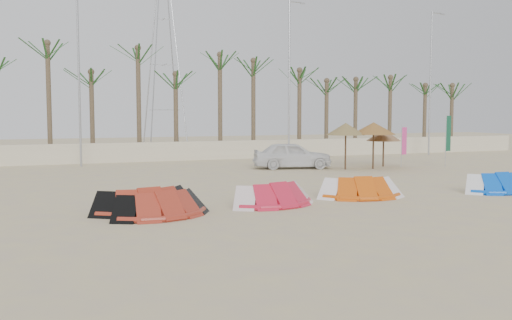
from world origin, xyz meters
name	(u,v)px	position (x,y,z in m)	size (l,w,h in m)	color
ground	(324,214)	(0.00, 0.00, 0.00)	(120.00, 120.00, 0.00)	#D3C083
boundary_wall	(170,151)	(0.00, 22.00, 0.65)	(60.00, 0.30, 1.30)	beige
palm_line	(174,68)	(0.67, 23.50, 6.44)	(52.00, 4.00, 7.70)	brown
lamp_b	(79,72)	(-5.96, 20.00, 5.77)	(1.25, 0.14, 11.00)	#A5A8AD
lamp_c	(290,77)	(8.04, 20.00, 5.77)	(1.25, 0.14, 11.00)	#A5A8AD
lamp_d	(431,80)	(20.04, 20.00, 5.77)	(1.25, 0.14, 11.00)	#A5A8AD
pylon	(165,154)	(1.00, 28.00, 0.00)	(3.00, 3.00, 14.00)	#A5A8AD
kite_red_left	(144,199)	(-5.32, 2.71, 0.42)	(3.74, 2.08, 0.90)	#AE321D
kite_red_mid	(160,203)	(-5.01, 1.67, 0.42)	(3.58, 2.31, 0.90)	#A12E1D
kite_red_right	(272,193)	(-0.84, 2.34, 0.42)	(3.51, 2.15, 0.90)	red
kite_orange	(357,187)	(2.98, 2.81, 0.42)	(3.47, 2.07, 0.90)	#D8540D
kite_blue	(494,182)	(9.09, 2.02, 0.42)	(3.15, 1.67, 0.90)	blue
parasol_left	(346,129)	(8.13, 12.48, 2.35)	(2.27, 2.27, 2.70)	#4C331E
parasol_mid	(374,128)	(9.80, 12.14, 2.38)	(2.57, 2.57, 2.73)	#4C331E
parasol_right	(384,135)	(11.24, 13.24, 1.91)	(2.12, 2.12, 2.27)	#4C331E
flag_pink	(404,142)	(12.16, 12.44, 1.51)	(0.45, 0.10, 2.55)	#A5A8AD
flag_green	(448,135)	(14.61, 11.43, 1.95)	(0.45, 0.09, 3.28)	#A5A8AD
car	(292,155)	(5.50, 14.12, 0.79)	(1.85, 4.61, 1.57)	white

